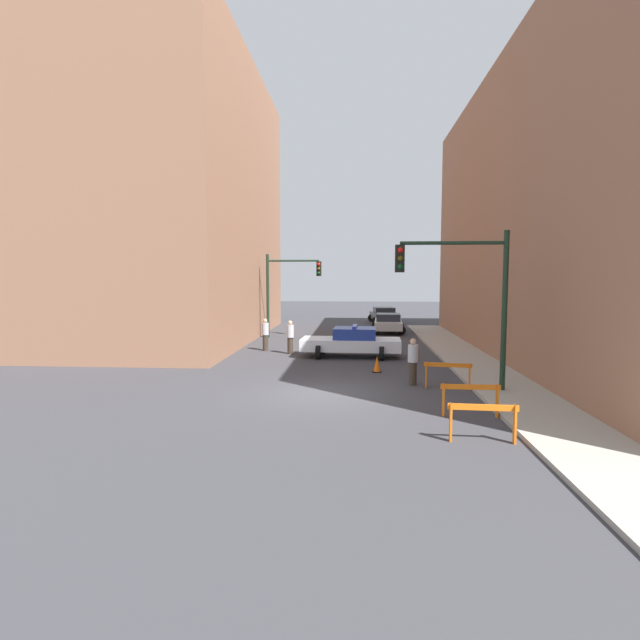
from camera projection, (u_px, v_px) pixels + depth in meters
name	position (u px, v px, depth m)	size (l,w,h in m)	color
ground_plane	(323.00, 393.00, 16.47)	(120.00, 120.00, 0.00)	#38383D
sidewalk_right	(515.00, 394.00, 16.02)	(2.40, 44.00, 0.12)	#9E998E
building_corner_left	(142.00, 204.00, 30.50)	(14.00, 20.00, 16.45)	#93664C
building_right	(625.00, 211.00, 22.87)	(12.00, 28.00, 13.68)	#93664C
traffic_light_near	(468.00, 286.00, 16.21)	(3.64, 0.35, 5.20)	black
traffic_light_far	(285.00, 283.00, 30.94)	(3.44, 0.35, 5.20)	black
police_car	(352.00, 342.00, 23.77)	(4.78, 2.50, 1.52)	white
parked_car_near	(388.00, 323.00, 34.02)	(2.42, 4.39, 1.31)	silver
parked_car_mid	(384.00, 315.00, 40.90)	(2.54, 4.45, 1.31)	#474C51
pedestrian_crossing	(290.00, 337.00, 24.67)	(0.37, 0.37, 1.66)	#382D23
pedestrian_corner	(265.00, 334.00, 25.75)	(0.46, 0.46, 1.66)	#382D23
pedestrian_sidewalk	(413.00, 361.00, 17.61)	(0.51, 0.51, 1.66)	#382D23
barrier_front	(483.00, 416.00, 11.51)	(1.60, 0.24, 0.90)	orange
barrier_mid	(470.00, 395.00, 13.63)	(1.60, 0.19, 0.90)	orange
barrier_back	(448.00, 371.00, 16.99)	(1.59, 0.39, 0.90)	orange
traffic_cone	(377.00, 364.00, 20.00)	(0.36, 0.36, 0.66)	black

